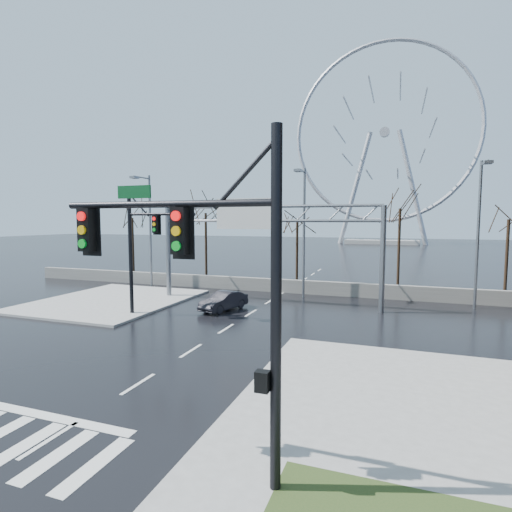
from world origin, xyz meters
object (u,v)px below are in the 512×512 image
at_px(signal_mast_far, 145,240).
at_px(ferris_wheel, 384,140).
at_px(signal_mast_near, 217,273).
at_px(car, 224,301).
at_px(sign_gantry, 260,232).

distance_m(signal_mast_far, ferris_wheel, 89.30).
height_order(signal_mast_near, ferris_wheel, ferris_wheel).
xyz_separation_m(ferris_wheel, car, (-7.03, -82.80, -25.51)).
bearing_deg(signal_mast_far, sign_gantry, 47.53).
height_order(signal_mast_near, car, signal_mast_near).
distance_m(signal_mast_near, sign_gantry, 19.79).
bearing_deg(signal_mast_far, ferris_wheel, 82.80).
height_order(signal_mast_near, signal_mast_far, same).
distance_m(ferris_wheel, car, 86.92).
relative_size(signal_mast_near, ferris_wheel, 0.16).
bearing_deg(sign_gantry, car, -120.95).
distance_m(signal_mast_near, car, 18.25).
relative_size(signal_mast_near, car, 2.12).
height_order(ferris_wheel, car, ferris_wheel).
xyz_separation_m(sign_gantry, ferris_wheel, (5.38, 80.04, 20.95)).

